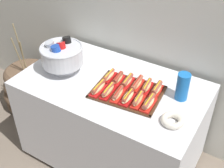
% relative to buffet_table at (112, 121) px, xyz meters
% --- Properties ---
extents(ground_plane, '(10.00, 10.00, 0.00)m').
position_rel_buffet_table_xyz_m(ground_plane, '(0.00, 0.00, -0.42)').
color(ground_plane, '#7A6B5B').
extents(buffet_table, '(1.39, 0.81, 0.80)m').
position_rel_buffet_table_xyz_m(buffet_table, '(0.00, 0.00, 0.00)').
color(buffet_table, silver).
rests_on(buffet_table, ground_plane).
extents(floor_vase, '(0.55, 0.55, 0.98)m').
position_rel_buffet_table_xyz_m(floor_vase, '(-1.10, 0.16, -0.20)').
color(floor_vase, brown).
rests_on(floor_vase, ground_plane).
extents(serving_tray, '(0.51, 0.41, 0.01)m').
position_rel_buffet_table_xyz_m(serving_tray, '(0.15, -0.03, 0.38)').
color(serving_tray, '#472B19').
rests_on(serving_tray, buffet_table).
extents(hot_dog_0, '(0.07, 0.18, 0.06)m').
position_rel_buffet_table_xyz_m(hot_dog_0, '(-0.03, -0.14, 0.42)').
color(hot_dog_0, red).
rests_on(hot_dog_0, serving_tray).
extents(hot_dog_1, '(0.07, 0.18, 0.06)m').
position_rel_buffet_table_xyz_m(hot_dog_1, '(0.05, -0.13, 0.41)').
color(hot_dog_1, '#B21414').
rests_on(hot_dog_1, serving_tray).
extents(hot_dog_2, '(0.08, 0.17, 0.06)m').
position_rel_buffet_table_xyz_m(hot_dog_2, '(0.12, -0.12, 0.41)').
color(hot_dog_2, red).
rests_on(hot_dog_2, serving_tray).
extents(hot_dog_3, '(0.08, 0.18, 0.06)m').
position_rel_buffet_table_xyz_m(hot_dog_3, '(0.20, -0.11, 0.41)').
color(hot_dog_3, '#B21414').
rests_on(hot_dog_3, serving_tray).
extents(hot_dog_4, '(0.08, 0.17, 0.06)m').
position_rel_buffet_table_xyz_m(hot_dog_4, '(0.27, -0.11, 0.42)').
color(hot_dog_4, red).
rests_on(hot_dog_4, serving_tray).
extents(hot_dog_5, '(0.07, 0.17, 0.06)m').
position_rel_buffet_table_xyz_m(hot_dog_5, '(0.35, -0.10, 0.42)').
color(hot_dog_5, red).
rests_on(hot_dog_5, serving_tray).
extents(hot_dog_6, '(0.07, 0.17, 0.06)m').
position_rel_buffet_table_xyz_m(hot_dog_6, '(-0.04, 0.03, 0.41)').
color(hot_dog_6, '#B21414').
rests_on(hot_dog_6, serving_tray).
extents(hot_dog_7, '(0.08, 0.16, 0.06)m').
position_rel_buffet_table_xyz_m(hot_dog_7, '(0.03, 0.04, 0.41)').
color(hot_dog_7, red).
rests_on(hot_dog_7, serving_tray).
extents(hot_dog_8, '(0.07, 0.16, 0.06)m').
position_rel_buffet_table_xyz_m(hot_dog_8, '(0.11, 0.04, 0.41)').
color(hot_dog_8, red).
rests_on(hot_dog_8, serving_tray).
extents(hot_dog_9, '(0.08, 0.18, 0.06)m').
position_rel_buffet_table_xyz_m(hot_dog_9, '(0.18, 0.05, 0.41)').
color(hot_dog_9, red).
rests_on(hot_dog_9, serving_tray).
extents(hot_dog_10, '(0.08, 0.17, 0.06)m').
position_rel_buffet_table_xyz_m(hot_dog_10, '(0.25, 0.06, 0.41)').
color(hot_dog_10, '#B21414').
rests_on(hot_dog_10, serving_tray).
extents(hot_dog_11, '(0.07, 0.16, 0.07)m').
position_rel_buffet_table_xyz_m(hot_dog_11, '(0.33, 0.07, 0.42)').
color(hot_dog_11, red).
rests_on(hot_dog_11, serving_tray).
extents(punch_bowl, '(0.33, 0.33, 0.26)m').
position_rel_buffet_table_xyz_m(punch_bowl, '(-0.42, -0.05, 0.52)').
color(punch_bowl, silver).
rests_on(punch_bowl, buffet_table).
extents(cup_stack, '(0.09, 0.09, 0.20)m').
position_rel_buffet_table_xyz_m(cup_stack, '(0.50, 0.10, 0.48)').
color(cup_stack, blue).
rests_on(cup_stack, buffet_table).
extents(donut, '(0.15, 0.15, 0.04)m').
position_rel_buffet_table_xyz_m(donut, '(0.54, -0.15, 0.40)').
color(donut, silver).
rests_on(donut, buffet_table).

